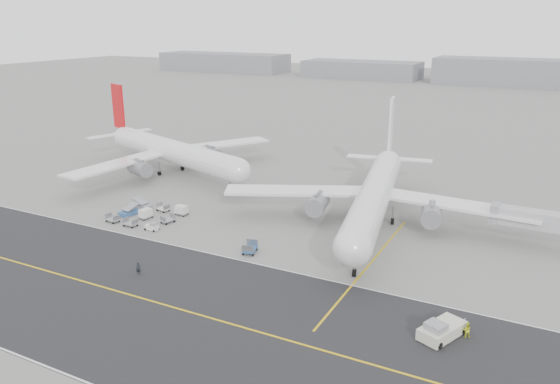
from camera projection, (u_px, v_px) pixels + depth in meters
The scene contains 11 objects.
ground at pixel (182, 241), 88.66m from camera, with size 700.00×700.00×0.00m, color gray.
taxiway at pixel (129, 295), 71.23m from camera, with size 220.00×59.00×0.03m.
horizon_buildings at pixel (519, 86), 295.77m from camera, with size 520.00×28.00×28.00m, color gray, non-canonical shape.
airliner_a at pixel (170, 151), 125.85m from camera, with size 52.24×51.26×18.71m.
airliner_b at pixel (375, 194), 94.64m from camera, with size 53.37×54.44×18.96m.
pushback_tug at pixel (441, 330), 61.44m from camera, with size 4.91×7.74×2.23m.
jet_bridge at pixel (545, 223), 84.19m from camera, with size 16.38×3.34×6.19m.
gse_cluster at pixel (147, 218), 98.50m from camera, with size 16.31×15.75×1.85m, color #9E9EA4, non-canonical shape.
stray_dolly at pixel (250, 253), 84.05m from camera, with size 1.79×2.90×1.79m, color silver, non-canonical shape.
ground_crew_a at pixel (138, 268), 76.58m from camera, with size 0.68×0.45×1.87m, color black.
ground_crew_b at pixel (467, 330), 61.47m from camera, with size 0.90×0.71×1.86m, color #D0DC19.
Camera 1 is at (51.81, -65.67, 34.35)m, focal length 35.00 mm.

